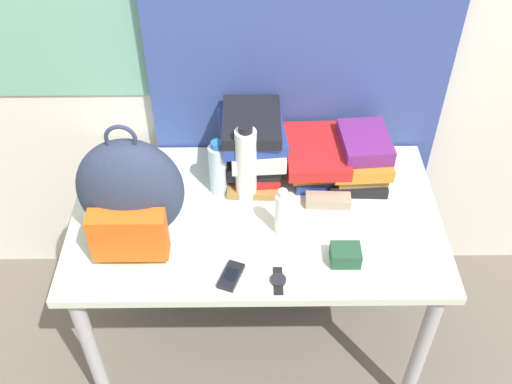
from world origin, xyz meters
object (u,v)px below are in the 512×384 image
camera_pouch (345,255)px  wristwatch (278,280)px  backpack (131,194)px  cell_phone (231,276)px  book_stack_right (359,156)px  sunscreen_bottle (282,213)px  book_stack_left (254,145)px  book_stack_center (316,158)px  sports_bottle (246,164)px  water_bottle (218,168)px  sunglasses_case (328,201)px

camera_pouch → wristwatch: bearing=-159.6°
backpack → cell_phone: bearing=-31.1°
book_stack_right → sunscreen_bottle: (-0.28, -0.28, 0.00)m
book_stack_left → camera_pouch: book_stack_left is taller
book_stack_center → sports_bottle: 0.28m
backpack → book_stack_left: size_ratio=1.49×
book_stack_right → wristwatch: bearing=-121.5°
book_stack_left → cell_phone: 0.49m
book_stack_left → camera_pouch: (0.27, -0.41, -0.10)m
water_bottle → camera_pouch: 0.51m
backpack → wristwatch: 0.51m
water_bottle → sports_bottle: sports_bottle is taller
water_bottle → camera_pouch: bearing=-39.2°
sunscreen_bottle → sunglasses_case: 0.21m
book_stack_center → sports_bottle: size_ratio=0.96×
book_stack_right → book_stack_center: bearing=179.8°
sunglasses_case → book_stack_left: bearing=146.8°
sunscreen_bottle → sunglasses_case: size_ratio=1.16×
cell_phone → camera_pouch: (0.35, 0.06, 0.02)m
sunscreen_bottle → book_stack_right: bearing=45.1°
backpack → sports_bottle: 0.39m
backpack → sunscreen_bottle: size_ratio=2.39×
water_bottle → wristwatch: 0.45m
backpack → wristwatch: size_ratio=4.11×
sunscreen_bottle → water_bottle: bearing=136.5°
book_stack_center → book_stack_right: book_stack_right is taller
wristwatch → sunglasses_case: bearing=61.1°
backpack → sunglasses_case: (0.62, 0.13, -0.16)m
book_stack_right → water_bottle: bearing=-170.1°
book_stack_center → wristwatch: (-0.15, -0.48, -0.07)m
book_stack_left → sunglasses_case: (0.25, -0.16, -0.11)m
book_stack_center → sunglasses_case: 0.17m
sports_bottle → sunglasses_case: size_ratio=1.93×
book_stack_center → water_bottle: size_ratio=1.34×
backpack → wristwatch: backpack is taller
camera_pouch → wristwatch: (-0.21, -0.08, -0.02)m
sports_bottle → wristwatch: bearing=-75.7°
water_bottle → cell_phone: water_bottle is taller
book_stack_left → cell_phone: bearing=-98.8°
sunscreen_bottle → backpack: bearing=-179.2°
book_stack_center → camera_pouch: bearing=-81.8°
book_stack_center → water_bottle: 0.35m
water_bottle → wristwatch: bearing=-64.7°
book_stack_right → camera_pouch: size_ratio=3.15×
sunscreen_bottle → sunglasses_case: sunscreen_bottle is taller
water_bottle → sports_bottle: size_ratio=0.71×
book_stack_right → sports_bottle: sports_bottle is taller
sports_bottle → cell_phone: (-0.05, -0.36, -0.13)m
sunglasses_case → wristwatch: (-0.18, -0.32, -0.01)m
backpack → book_stack_center: 0.66m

